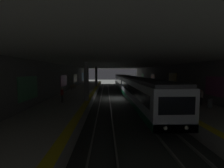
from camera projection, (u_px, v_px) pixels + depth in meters
The scene contains 20 objects.
ground_plane at pixel (118, 98), 25.04m from camera, with size 120.00×120.00×0.00m, color #383A38.
track_left at pixel (131, 98), 25.12m from camera, with size 60.00×1.53×0.16m.
track_right at pixel (105, 98), 24.95m from camera, with size 60.00×1.53×0.16m.
platform_left at pixel (157, 95), 25.25m from camera, with size 60.00×5.30×1.06m.
platform_right at pixel (79, 95), 24.74m from camera, with size 60.00×5.30×1.06m.
wall_left at pixel (174, 82), 25.21m from camera, with size 60.00×0.56×5.60m.
wall_right at pixel (61, 82), 24.50m from camera, with size 60.00×0.56×5.60m.
ceiling_slab at pixel (118, 64), 24.57m from camera, with size 60.00×19.40×0.40m.
pillar_near at pixel (86, 81), 17.55m from camera, with size 0.56×0.56×4.55m.
pillar_far at pixel (96, 77), 34.95m from camera, with size 0.56×0.56×4.55m.
metro_train at pixel (129, 85), 27.47m from camera, with size 37.26×2.83×3.49m.
bench_left_mid at pixel (161, 87), 28.42m from camera, with size 1.70×0.47×0.86m.
bench_left_far at pixel (145, 83), 40.07m from camera, with size 1.70×0.47×0.86m.
bench_right_near at pixel (72, 87), 28.43m from camera, with size 1.70×0.47×0.86m.
bench_right_mid at pixel (75, 86), 30.72m from camera, with size 1.70×0.47×0.86m.
person_waiting_near at pixel (201, 97), 15.24m from camera, with size 0.60×0.22×1.57m.
person_walking_mid at pixel (62, 94), 16.54m from camera, with size 0.60×0.23×1.65m.
suitcase_rolling at pixel (180, 96), 19.16m from camera, with size 0.33×0.25×0.94m.
backpack_on_floor at pixel (62, 95), 20.24m from camera, with size 0.30×0.20×0.40m.
trash_bin at pixel (210, 103), 14.16m from camera, with size 0.44×0.44×0.85m.
Camera 1 is at (-24.70, 2.01, 4.44)m, focal length 23.92 mm.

